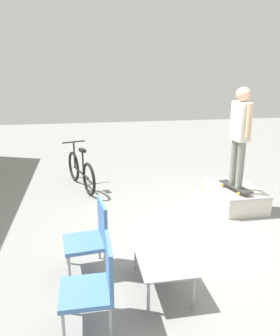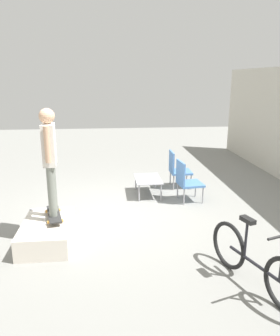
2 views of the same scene
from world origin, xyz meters
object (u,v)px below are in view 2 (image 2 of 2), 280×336
at_px(bicycle, 255,262).
at_px(skate_ramp_box, 47,233).
at_px(coffee_table, 148,180).
at_px(patio_chair_left, 177,168).
at_px(skateboard_on_ramp, 54,214).
at_px(person_skater, 49,153).
at_px(patio_chair_right, 186,180).

bearing_deg(bicycle, skate_ramp_box, -135.36).
height_order(coffee_table, patio_chair_left, patio_chair_left).
relative_size(patio_chair_left, bicycle, 0.55).
distance_m(coffee_table, patio_chair_left, 0.95).
relative_size(skateboard_on_ramp, coffee_table, 0.86).
bearing_deg(skateboard_on_ramp, person_skater, -13.00).
distance_m(patio_chair_left, patio_chair_right, 0.99).
height_order(skate_ramp_box, patio_chair_right, patio_chair_right).
xyz_separation_m(skate_ramp_box, bicycle, (1.52, 2.92, 0.19)).
bearing_deg(bicycle, skateboard_on_ramp, -138.95).
distance_m(coffee_table, bicycle, 3.83).
xyz_separation_m(patio_chair_left, bicycle, (4.20, 0.14, -0.13)).
height_order(person_skater, patio_chair_right, person_skater).
bearing_deg(coffee_table, bicycle, 14.24).
xyz_separation_m(skate_ramp_box, patio_chair_left, (-2.69, 2.78, 0.32)).
height_order(skateboard_on_ramp, coffee_table, skateboard_on_ramp).
xyz_separation_m(skateboard_on_ramp, patio_chair_right, (-1.51, 2.68, 0.06)).
xyz_separation_m(skate_ramp_box, patio_chair_right, (-1.69, 2.78, 0.32)).
bearing_deg(person_skater, skate_ramp_box, -34.30).
bearing_deg(skateboard_on_ramp, patio_chair_right, 106.44).
relative_size(skateboard_on_ramp, patio_chair_right, 0.86).
bearing_deg(person_skater, coffee_table, 132.61).
xyz_separation_m(coffee_table, patio_chair_right, (0.50, 0.80, 0.14)).
relative_size(coffee_table, patio_chair_left, 1.00).
xyz_separation_m(patio_chair_right, bicycle, (3.21, 0.14, -0.13)).
bearing_deg(patio_chair_right, coffee_table, 51.78).
bearing_deg(patio_chair_right, patio_chair_left, -6.13).
height_order(person_skater, bicycle, person_skater).
height_order(patio_chair_left, bicycle, bicycle).
bearing_deg(patio_chair_left, bicycle, -177.94).
xyz_separation_m(person_skater, patio_chair_right, (-1.51, 2.68, -1.01)).
relative_size(skateboard_on_ramp, patio_chair_left, 0.86).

